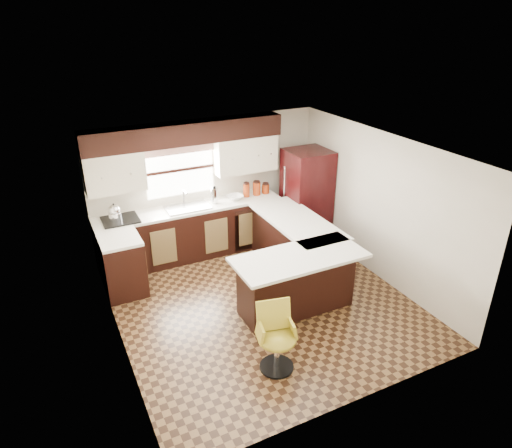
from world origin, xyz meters
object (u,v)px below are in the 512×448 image
refrigerator (306,197)px  bar_chair (277,340)px  peninsula_long (293,247)px  peninsula_return (296,283)px

refrigerator → bar_chair: bearing=-127.3°
peninsula_long → bar_chair: bearing=-125.2°
peninsula_long → bar_chair: size_ratio=2.22×
peninsula_return → bar_chair: peninsula_return is taller
peninsula_return → bar_chair: size_ratio=1.88×
peninsula_long → peninsula_return: (-0.53, -0.97, 0.00)m
refrigerator → peninsula_return: bearing=-125.2°
peninsula_return → bar_chair: bearing=-131.0°
peninsula_long → bar_chair: peninsula_long is taller
refrigerator → peninsula_long: bearing=-131.5°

